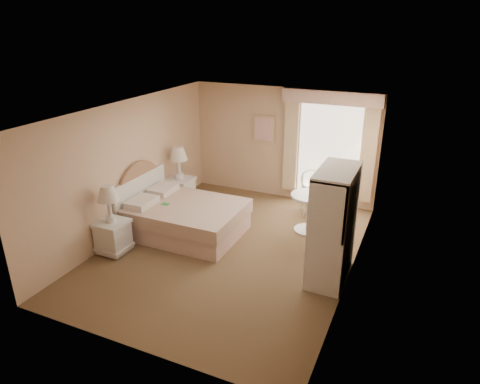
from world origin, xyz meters
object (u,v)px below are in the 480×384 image
at_px(round_table, 309,207).
at_px(armoire, 333,234).
at_px(nightstand_far, 180,184).
at_px(cafe_chair, 311,188).
at_px(bed, 182,216).
at_px(nightstand_near, 112,228).

xyz_separation_m(round_table, armoire, (0.75, -1.42, 0.25)).
distance_m(nightstand_far, round_table, 2.90).
distance_m(round_table, cafe_chair, 0.95).
bearing_deg(armoire, bed, 172.95).
relative_size(nightstand_far, round_table, 1.74).
height_order(round_table, armoire, armoire).
height_order(nightstand_near, round_table, nightstand_near).
relative_size(cafe_chair, armoire, 0.50).
bearing_deg(cafe_chair, bed, -159.53).
bearing_deg(bed, nightstand_near, -122.19).
xyz_separation_m(round_table, cafe_chair, (-0.22, 0.92, 0.02)).
relative_size(nightstand_far, cafe_chair, 1.44).
bearing_deg(armoire, nightstand_far, 158.08).
bearing_deg(nightstand_far, armoire, -21.92).
relative_size(bed, cafe_chair, 2.30).
bearing_deg(armoire, nightstand_near, -168.02).
bearing_deg(round_table, nightstand_near, -142.90).
bearing_deg(nightstand_far, nightstand_near, -90.00).
bearing_deg(round_table, armoire, -62.15).
relative_size(nightstand_near, armoire, 0.68).
distance_m(nightstand_near, round_table, 3.64).
distance_m(bed, nightstand_far, 1.33).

